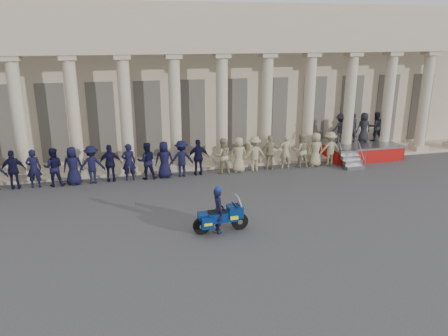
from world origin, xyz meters
TOP-DOWN VIEW (x-y plane):
  - ground at (0.00, 0.00)m, footprint 90.00×90.00m
  - building at (-0.00, 14.74)m, footprint 40.00×12.50m
  - officer_rank at (-2.99, 6.77)m, footprint 22.58×0.74m
  - reviewing_stand at (9.85, 8.02)m, footprint 4.37×4.16m
  - motorcycle at (-0.79, -0.38)m, footprint 2.18×0.90m
  - rider at (-0.91, -0.38)m, footprint 0.45×0.66m

SIDE VIEW (x-z plane):
  - ground at x=0.00m, z-range 0.00..0.00m
  - motorcycle at x=-0.79m, z-range -0.09..1.30m
  - rider at x=-0.91m, z-range -0.01..1.85m
  - officer_rank at x=-2.99m, z-range 0.00..1.95m
  - reviewing_stand at x=9.85m, z-range 0.08..2.76m
  - building at x=0.00m, z-range 0.02..9.02m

